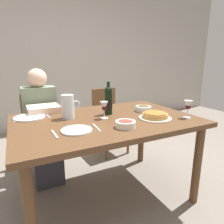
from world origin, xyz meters
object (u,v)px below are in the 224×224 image
(wine_glass_right_diner, at_px, (188,106))
(diner_left, at_px, (42,122))
(dinner_plate_left_setting, at_px, (29,117))
(wine_glass_left_diner, at_px, (104,107))
(dining_table, at_px, (106,129))
(olive_bowl, at_px, (143,108))
(wine_bottle, at_px, (108,100))
(chair_right, at_px, (108,116))
(salad_bowl, at_px, (125,124))
(chair_left, at_px, (40,126))
(dinner_plate_right_setting, at_px, (77,130))
(baked_tart, at_px, (155,115))
(water_pitcher, at_px, (68,108))

(wine_glass_right_diner, bearing_deg, diner_left, 139.58)
(dinner_plate_left_setting, bearing_deg, wine_glass_left_diner, -27.32)
(dining_table, bearing_deg, olive_bowl, 8.63)
(wine_bottle, relative_size, chair_right, 0.34)
(salad_bowl, xyz_separation_m, chair_left, (-0.48, 1.14, -0.29))
(olive_bowl, bearing_deg, salad_bowl, -139.28)
(dinner_plate_right_setting, bearing_deg, wine_bottle, 38.50)
(dining_table, xyz_separation_m, diner_left, (-0.45, 0.63, -0.05))
(olive_bowl, bearing_deg, wine_glass_right_diner, -60.56)
(baked_tart, distance_m, diner_left, 1.17)
(baked_tart, bearing_deg, dining_table, 152.17)
(dining_table, xyz_separation_m, chair_right, (0.44, 0.91, -0.17))
(baked_tart, height_order, salad_bowl, baked_tart)
(wine_glass_right_diner, height_order, chair_right, wine_glass_right_diner)
(dining_table, height_order, baked_tart, baked_tart)
(wine_glass_left_diner, xyz_separation_m, wine_glass_right_diner, (0.65, -0.30, 0.01))
(wine_glass_left_diner, bearing_deg, dinner_plate_right_setting, -146.18)
(salad_bowl, xyz_separation_m, diner_left, (-0.47, 0.91, -0.17))
(wine_bottle, xyz_separation_m, wine_glass_right_diner, (0.55, -0.41, -0.02))
(water_pitcher, relative_size, salad_bowl, 1.36)
(baked_tart, relative_size, chair_left, 0.31)
(baked_tart, distance_m, dinner_plate_left_setting, 1.07)
(salad_bowl, height_order, wine_glass_right_diner, wine_glass_right_diner)
(olive_bowl, bearing_deg, wine_bottle, 171.65)
(salad_bowl, bearing_deg, wine_glass_right_diner, -1.14)
(dinner_plate_left_setting, bearing_deg, chair_right, 30.67)
(dining_table, relative_size, diner_left, 1.29)
(water_pitcher, bearing_deg, dining_table, -27.39)
(baked_tart, xyz_separation_m, diner_left, (-0.81, 0.82, -0.17))
(wine_bottle, relative_size, wine_glass_right_diner, 1.97)
(wine_bottle, bearing_deg, wine_glass_right_diner, -36.53)
(dinner_plate_right_setting, bearing_deg, dinner_plate_left_setting, 118.29)
(wine_glass_left_diner, relative_size, dinner_plate_left_setting, 0.56)
(diner_left, bearing_deg, chair_right, -163.49)
(dining_table, xyz_separation_m, chair_left, (-0.45, 0.86, -0.17))
(diner_left, distance_m, chair_right, 0.94)
(wine_bottle, relative_size, diner_left, 0.26)
(baked_tart, relative_size, wine_glass_right_diner, 1.80)
(salad_bowl, height_order, chair_left, chair_left)
(wine_glass_left_diner, xyz_separation_m, dinner_plate_left_setting, (-0.57, 0.29, -0.10))
(salad_bowl, bearing_deg, dining_table, 95.43)
(water_pitcher, distance_m, wine_glass_left_diner, 0.31)
(salad_bowl, distance_m, olive_bowl, 0.53)
(baked_tart, relative_size, chair_right, 0.31)
(dining_table, distance_m, dinner_plate_right_setting, 0.39)
(diner_left, bearing_deg, dining_table, 124.55)
(wine_glass_right_diner, bearing_deg, water_pitcher, 154.31)
(dinner_plate_left_setting, relative_size, dinner_plate_right_setting, 1.19)
(wine_bottle, xyz_separation_m, water_pitcher, (-0.36, 0.03, -0.04))
(olive_bowl, xyz_separation_m, dinner_plate_left_setting, (-1.01, 0.23, -0.02))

